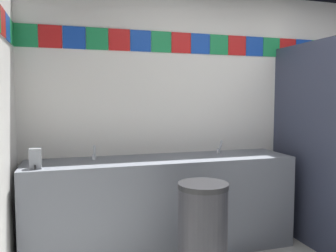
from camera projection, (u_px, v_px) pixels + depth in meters
The scene contains 6 objects.
wall_back at pixel (243, 114), 3.72m from camera, with size 4.54×0.09×2.51m.
vanity_counter at pixel (163, 204), 3.19m from camera, with size 2.46×0.57×0.87m.
faucet_left at pixel (94, 154), 3.07m from camera, with size 0.04×0.10×0.14m.
faucet_right at pixel (219, 149), 3.41m from camera, with size 0.04×0.10×0.14m.
soap_dispenser at pixel (35, 159), 2.69m from camera, with size 0.09×0.09×0.16m.
trash_bin at pixel (203, 234), 2.61m from camera, with size 0.39×0.39×0.79m.
Camera 1 is at (-1.84, -1.61, 1.42)m, focal length 36.55 mm.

